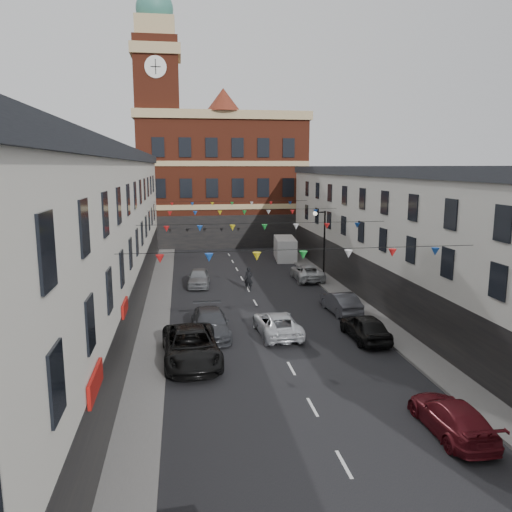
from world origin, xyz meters
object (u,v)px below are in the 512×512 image
car_left_e (199,277)px  white_van (285,249)px  street_lamp (322,236)px  moving_car (277,324)px  car_left_d (210,323)px  car_right_f (307,272)px  pedestrian (249,279)px  car_left_c (191,346)px  car_right_c (452,417)px  car_right_d (365,327)px  car_right_e (340,302)px

car_left_e → white_van: bearing=53.6°
street_lamp → moving_car: street_lamp is taller
car_left_d → moving_car: bearing=-8.5°
street_lamp → moving_car: size_ratio=1.24×
car_right_f → pedestrian: bearing=29.4°
car_left_c → car_right_c: size_ratio=1.36×
car_left_c → moving_car: size_ratio=1.23×
car_right_d → moving_car: bearing=-19.6°
car_left_e → car_right_f: bearing=10.3°
car_right_e → white_van: size_ratio=0.83×
car_right_c → car_right_e: car_right_e is taller
car_right_e → pedestrian: (-5.27, 6.97, 0.23)m
car_left_c → white_van: (10.38, 26.85, 0.32)m
car_left_d → car_left_e: (-0.22, 12.32, -0.01)m
white_van → street_lamp: bearing=-78.7°
moving_car → pedestrian: size_ratio=2.58×
car_left_c → car_right_c: car_left_c is taller
car_right_d → car_right_e: bearing=-94.7°
street_lamp → moving_car: 14.88m
car_left_e → car_right_c: car_left_e is taller
car_right_c → moving_car: size_ratio=0.90×
car_right_e → car_left_e: bearing=-49.0°
car_left_c → street_lamp: bearing=52.3°
car_right_c → car_right_f: 25.28m
car_right_d → car_right_e: car_right_d is taller
car_left_d → pedestrian: 10.94m
car_right_f → car_left_d: bearing=57.2°
car_left_d → white_van: size_ratio=0.97×
street_lamp → white_van: bearing=95.2°
car_right_d → moving_car: (-4.77, 1.54, -0.07)m
car_left_c → car_left_d: (1.18, 3.83, -0.09)m
car_right_e → white_van: 19.68m
street_lamp → pedestrian: (-6.52, -2.29, -2.96)m
car_right_c → pedestrian: bearing=-78.4°
street_lamp → car_right_e: bearing=-97.7°
car_left_d → car_left_e: 12.32m
car_left_c → moving_car: bearing=30.7°
car_right_f → moving_car: car_right_f is taller
car_right_c → white_van: white_van is taller
car_right_f → car_right_d: bearing=89.9°
car_right_d → car_right_f: car_right_d is taller
street_lamp → car_right_c: (-2.03, -24.68, -3.27)m
car_right_c → car_right_e: bearing=-92.6°
car_left_c → car_left_d: car_left_c is taller
white_van → car_right_f: bearing=-84.5°
car_left_e → white_van: white_van is taller
car_left_d → car_right_d: bearing=-14.7°
street_lamp → white_van: size_ratio=1.16×
car_right_f → white_van: bearing=-88.8°
car_right_c → car_right_f: (0.98, 25.26, 0.05)m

